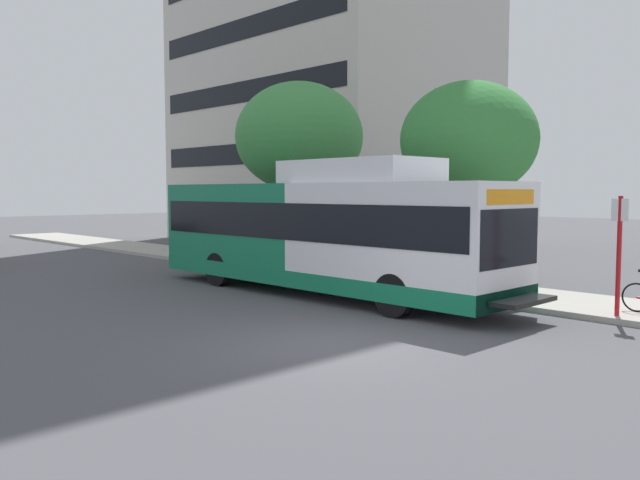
% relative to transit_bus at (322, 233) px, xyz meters
% --- Properties ---
extents(ground_plane, '(120.00, 120.00, 0.00)m').
position_rel_transit_bus_xyz_m(ground_plane, '(-3.91, 3.60, -1.70)').
color(ground_plane, '#4C4C51').
extents(sidewalk_curb, '(3.00, 56.00, 0.14)m').
position_rel_transit_bus_xyz_m(sidewalk_curb, '(3.09, 1.60, -1.63)').
color(sidewalk_curb, '#A8A399').
rests_on(sidewalk_curb, ground).
extents(transit_bus, '(2.58, 12.25, 3.65)m').
position_rel_transit_bus_xyz_m(transit_bus, '(0.00, 0.00, 0.00)').
color(transit_bus, white).
rests_on(transit_bus, ground).
extents(bus_stop_sign_pole, '(0.10, 0.36, 2.60)m').
position_rel_transit_bus_xyz_m(bus_stop_sign_pole, '(1.94, -7.21, -0.05)').
color(bus_stop_sign_pole, red).
rests_on(bus_stop_sign_pole, sidewalk_curb).
extents(street_tree_near_stop, '(4.03, 4.03, 5.93)m').
position_rel_transit_bus_xyz_m(street_tree_near_stop, '(4.19, -1.92, 2.65)').
color(street_tree_near_stop, '#4C3823').
rests_on(street_tree_near_stop, sidewalk_curb).
extents(street_tree_mid_block, '(4.77, 4.77, 6.75)m').
position_rel_transit_bus_xyz_m(street_tree_mid_block, '(3.98, 5.31, 3.16)').
color(street_tree_mid_block, '#4C3823').
rests_on(street_tree_mid_block, sidewalk_curb).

